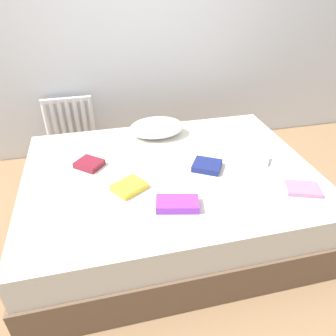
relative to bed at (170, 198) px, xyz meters
name	(u,v)px	position (x,y,z in m)	size (l,w,h in m)	color
ground_plane	(169,223)	(0.00, 0.00, -0.25)	(8.00, 8.00, 0.00)	#93704C
back_wall	(134,2)	(0.00, 1.35, 1.15)	(6.00, 0.10, 2.80)	silver
bed	(170,198)	(0.00, 0.00, 0.00)	(2.00, 1.50, 0.50)	brown
radiator	(70,124)	(-0.71, 1.20, 0.12)	(0.46, 0.04, 0.53)	white
pillow	(157,128)	(0.02, 0.52, 0.32)	(0.44, 0.31, 0.14)	white
textbook_purple	(177,204)	(-0.05, -0.40, 0.28)	(0.25, 0.14, 0.05)	purple
textbook_navy	(207,166)	(0.25, -0.04, 0.27)	(0.19, 0.17, 0.04)	navy
textbook_yellow	(129,187)	(-0.30, -0.16, 0.27)	(0.19, 0.15, 0.04)	yellow
textbook_maroon	(89,164)	(-0.54, 0.17, 0.27)	(0.17, 0.15, 0.04)	maroon
textbook_white	(253,158)	(0.61, -0.02, 0.27)	(0.23, 0.12, 0.03)	white
textbook_pink	(303,189)	(0.75, -0.43, 0.27)	(0.21, 0.15, 0.03)	pink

